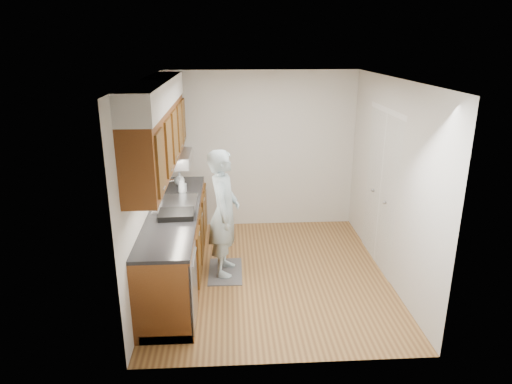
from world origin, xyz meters
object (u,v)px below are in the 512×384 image
(soap_bottle_c, at_px, (179,178))
(person, at_px, (224,205))
(dish_rack, at_px, (176,214))
(soap_bottle_b, at_px, (183,186))
(soap_bottle_a, at_px, (182,184))

(soap_bottle_c, bearing_deg, person, -54.68)
(dish_rack, bearing_deg, soap_bottle_b, 88.01)
(soap_bottle_c, relative_size, dish_rack, 0.47)
(soap_bottle_a, xyz_separation_m, soap_bottle_c, (-0.07, 0.38, -0.03))
(soap_bottle_a, relative_size, dish_rack, 0.60)
(soap_bottle_a, xyz_separation_m, dish_rack, (0.02, -0.88, -0.09))
(soap_bottle_b, distance_m, dish_rack, 0.92)
(soap_bottle_c, distance_m, dish_rack, 1.26)
(soap_bottle_a, distance_m, dish_rack, 0.89)
(soap_bottle_a, xyz_separation_m, soap_bottle_b, (0.01, 0.03, -0.03))
(soap_bottle_a, bearing_deg, dish_rack, -88.85)
(soap_bottle_a, distance_m, soap_bottle_b, 0.05)
(person, height_order, soap_bottle_b, person)
(soap_bottle_b, relative_size, dish_rack, 0.44)
(person, xyz_separation_m, soap_bottle_a, (-0.57, 0.53, 0.11))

